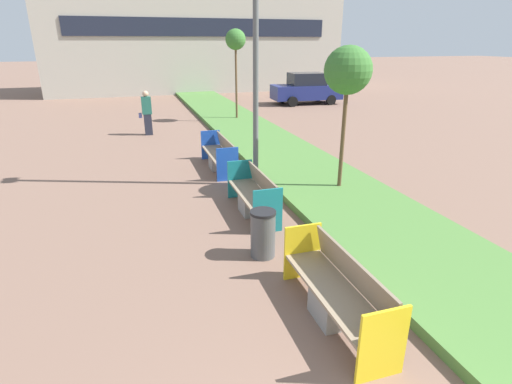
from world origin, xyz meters
The scene contains 11 objects.
planter_grass_strip centered at (3.20, 12.00, 0.09)m, with size 2.80×120.00×0.18m.
building_backdrop centered at (4.00, 32.50, 4.16)m, with size 21.83×6.19×8.31m.
bench_yellow_frame centered at (0.94, 3.59, 0.37)m, with size 0.65×2.27×0.94m.
bench_teal_frame centered at (0.94, 7.46, 0.37)m, with size 0.65×2.15×0.94m.
bench_blue_frame centered at (0.94, 10.98, 0.38)m, with size 0.65×2.39×0.94m.
litter_bin centered at (0.51, 5.55, 0.44)m, with size 0.46×0.46×0.88m.
street_lamp_post centered at (1.55, 9.28, 4.05)m, with size 0.24×0.44×7.35m.
sapling_tree_near centered at (3.42, 8.07, 2.99)m, with size 1.12×1.12×3.58m.
sapling_tree_far centered at (3.42, 18.30, 3.65)m, with size 0.93×0.93×4.20m.
pedestrian_walking centered at (-0.86, 16.49, 0.92)m, with size 0.53×0.24×1.80m.
parked_car_distant centered at (9.02, 22.64, 0.91)m, with size 4.31×2.05×1.86m.
Camera 1 is at (-1.52, -0.50, 3.65)m, focal length 28.00 mm.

